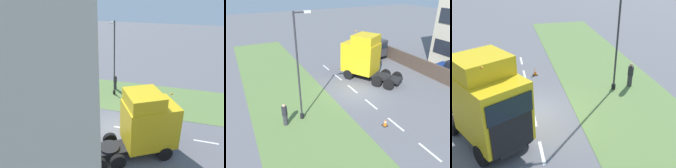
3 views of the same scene
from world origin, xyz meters
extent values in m
plane|color=slate|center=(0.00, 0.00, 0.00)|extent=(120.00, 120.00, 0.00)
cube|color=#607F42|center=(-6.00, 0.00, 0.01)|extent=(7.00, 44.00, 0.01)
cube|color=white|center=(0.00, -8.70, 0.00)|extent=(0.16, 1.80, 0.00)
cube|color=white|center=(0.00, -5.50, 0.00)|extent=(0.16, 1.80, 0.00)
cube|color=white|center=(0.00, -2.30, 0.00)|extent=(0.16, 1.80, 0.00)
cube|color=white|center=(0.00, 0.90, 0.00)|extent=(0.16, 1.80, 0.00)
cube|color=white|center=(0.00, 4.10, 0.00)|extent=(0.16, 1.80, 0.00)
cube|color=white|center=(0.00, 7.30, 0.00)|extent=(0.16, 1.80, 0.00)
cube|color=black|center=(2.87, 1.87, 0.67)|extent=(4.29, 6.09, 0.24)
cube|color=gold|center=(2.17, 3.08, 2.29)|extent=(3.87, 4.22, 3.01)
cube|color=black|center=(1.31, 4.60, 1.63)|extent=(1.87, 1.11, 1.68)
cube|color=black|center=(1.31, 4.60, 2.95)|extent=(1.98, 1.17, 0.96)
cube|color=gold|center=(2.43, 2.64, 4.24)|extent=(3.17, 3.11, 0.90)
sphere|color=orange|center=(2.26, 4.32, 4.76)|extent=(0.14, 0.14, 0.14)
cylinder|color=black|center=(3.57, 0.65, 0.85)|extent=(1.88, 1.88, 0.12)
cylinder|color=black|center=(0.79, 3.19, 0.52)|extent=(0.80, 1.06, 1.04)
cylinder|color=black|center=(2.78, 4.33, 0.52)|extent=(0.80, 1.06, 1.04)
cylinder|color=black|center=(2.42, 0.35, 0.52)|extent=(0.80, 1.06, 1.04)
cylinder|color=black|center=(4.41, 1.49, 0.52)|extent=(0.80, 1.06, 1.04)
cylinder|color=black|center=(3.04, -0.73, 0.52)|extent=(0.80, 1.06, 1.04)
cylinder|color=black|center=(5.03, 0.41, 0.52)|extent=(0.80, 1.06, 1.04)
cylinder|color=black|center=(-5.94, -1.66, 0.20)|extent=(0.28, 0.28, 0.40)
cylinder|color=#2D2D33|center=(-5.94, -1.66, 3.96)|extent=(0.13, 0.13, 7.91)
cylinder|color=#2D2D33|center=(-5.49, -1.66, 7.81)|extent=(0.90, 0.09, 0.09)
cube|color=silver|center=(-5.04, -1.66, 7.81)|extent=(0.44, 0.20, 0.16)
cylinder|color=#333338|center=(-7.26, -1.91, 0.42)|extent=(0.34, 0.34, 0.85)
cylinder|color=#26262D|center=(-7.26, -1.91, 1.18)|extent=(0.39, 0.39, 0.67)
sphere|color=tan|center=(-7.26, -1.91, 1.63)|extent=(0.23, 0.23, 0.23)
cube|color=black|center=(-0.82, -5.27, 0.01)|extent=(0.36, 0.36, 0.03)
cone|color=orange|center=(-0.82, -5.27, 0.31)|extent=(0.28, 0.28, 0.55)
cylinder|color=white|center=(-0.82, -5.27, 0.33)|extent=(0.17, 0.17, 0.07)
camera|label=1|loc=(14.91, 4.13, 10.81)|focal=35.00mm
camera|label=2|loc=(-9.72, -15.41, 9.68)|focal=35.00mm
camera|label=3|loc=(1.26, 14.95, 8.97)|focal=45.00mm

